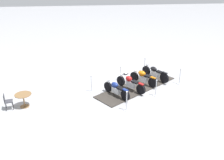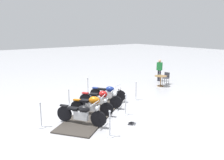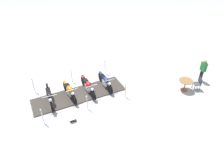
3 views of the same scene
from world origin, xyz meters
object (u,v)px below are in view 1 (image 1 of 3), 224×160
Objects in this scene: motorcycle_maroon at (130,83)px; stanchion_left_rear at (127,104)px; stanchion_right_mid at (120,76)px; stanchion_left_front at (180,79)px; motorcycle_copper at (143,77)px; stanchion_left_mid at (156,91)px; stanchion_right_rear at (91,86)px; info_placard at (126,73)px; motorcycle_black at (155,72)px; motorcycle_navy at (116,89)px; cafe_chair_near_table at (7,101)px; stanchion_right_front at (145,67)px; cafe_table at (23,97)px.

stanchion_left_rear is (-0.62, -2.31, -0.12)m from motorcycle_maroon.
stanchion_left_rear is at bearing -93.99° from stanchion_right_mid.
stanchion_right_mid is at bearing 165.20° from stanchion_left_front.
stanchion_left_mid is at bearing 154.56° from motorcycle_copper.
stanchion_left_rear is 2.44m from stanchion_left_mid.
stanchion_left_front reaches higher than stanchion_right_mid.
stanchion_right_rear is (-1.72, 2.40, 0.01)m from stanchion_left_rear.
stanchion_right_rear is at bearing -144.40° from stanchion_right_mid.
stanchion_left_rear is 2.59× the size of info_placard.
motorcycle_black reaches higher than motorcycle_navy.
motorcycle_navy is 4.48m from stanchion_left_front.
stanchion_right_front is at bearing 14.68° from cafe_chair_near_table.
motorcycle_navy is at bearing -164.08° from stanchion_left_front.
stanchion_left_rear is 4.90m from info_placard.
stanchion_right_rear is 4.88m from stanchion_right_front.
stanchion_left_front is 1.03× the size of stanchion_right_front.
stanchion_right_mid is (0.27, 3.82, -0.02)m from stanchion_left_rear.
motorcycle_maroon is at bearing -76.72° from stanchion_right_mid.
motorcycle_black is 1.96× the size of stanchion_left_mid.
stanchion_left_front is at bearing 35.60° from stanchion_left_rear.
stanchion_right_rear is at bearing 75.46° from motorcycle_black.
stanchion_left_rear is at bearing -144.40° from stanchion_left_mid.
info_placard is 0.49× the size of cafe_chair_near_table.
motorcycle_copper is at bearing 104.41° from stanchion_left_mid.
motorcycle_navy is at bearing -125.47° from stanchion_right_front.
motorcycle_navy is at bearing 94.40° from motorcycle_black.
stanchion_left_front is at bearing 35.60° from stanchion_left_mid.
stanchion_left_mid is (1.72, -2.40, -0.04)m from stanchion_right_mid.
stanchion_right_front is (1.99, 1.42, 0.00)m from stanchion_right_mid.
stanchion_right_rear reaches higher than motorcycle_maroon.
stanchion_right_front reaches higher than motorcycle_maroon.
stanchion_left_front is 9.53m from cafe_table.
stanchion_left_front reaches higher than cafe_chair_near_table.
motorcycle_maroon is 1.18m from motorcycle_navy.
motorcycle_black is 2.29m from stanchion_right_mid.
motorcycle_maroon is at bearing -2.29° from stanchion_right_rear.
motorcycle_black is 1.59m from stanchion_right_front.
cafe_chair_near_table is at bearing -155.21° from stanchion_right_mid.
stanchion_left_mid reaches higher than motorcycle_navy.
info_placard is at bearing -54.11° from motorcycle_navy.
motorcycle_black is 1.12× the size of motorcycle_navy.
motorcycle_copper is 1.56m from stanchion_right_mid.
cafe_table is at bearing 77.22° from motorcycle_black.
cafe_table is at bearing -0.00° from cafe_chair_near_table.
motorcycle_navy is at bearing -5.38° from cafe_chair_near_table.
motorcycle_copper is at bearing 94.20° from motorcycle_black.
info_placard is (-0.76, 1.83, -0.44)m from motorcycle_copper.
motorcycle_navy reaches higher than cafe_table.
motorcycle_maroon is 2.19× the size of cafe_table.
stanchion_left_mid is at bearing -93.99° from stanchion_right_front.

